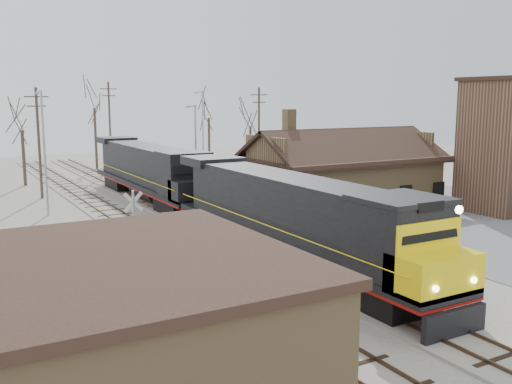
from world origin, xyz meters
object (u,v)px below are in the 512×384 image
(locomotive_lead, at_px, (297,219))
(locomotive_trailing, at_px, (151,171))
(depot, at_px, (341,179))
(signal_tower, at_px, (507,146))

(locomotive_lead, xyz_separation_m, locomotive_trailing, (0.00, 22.36, -0.00))
(depot, relative_size, locomotive_lead, 0.69)
(locomotive_lead, bearing_deg, locomotive_trailing, 90.00)
(depot, distance_m, locomotive_trailing, 16.07)
(signal_tower, height_order, locomotive_trailing, signal_tower)
(signal_tower, xyz_separation_m, locomotive_trailing, (-22.39, 17.71, -2.50))
(signal_tower, relative_size, locomotive_trailing, 0.47)
(depot, relative_size, signal_tower, 1.48)
(locomotive_lead, bearing_deg, signal_tower, 11.74)
(depot, height_order, locomotive_lead, depot)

